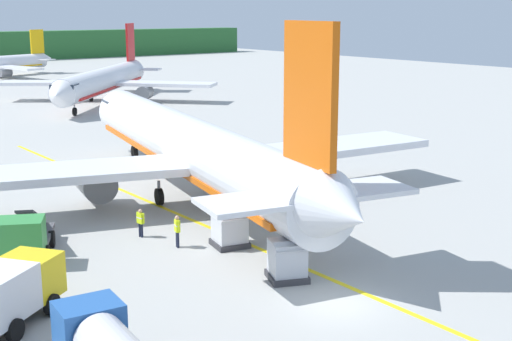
{
  "coord_description": "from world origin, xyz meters",
  "views": [
    {
      "loc": [
        -20.16,
        -20.59,
        12.36
      ],
      "look_at": [
        4.56,
        11.78,
        3.15
      ],
      "focal_mm": 49.92,
      "sensor_mm": 36.0,
      "label": 1
    }
  ],
  "objects_px": {
    "airliner_mid_apron": "(105,81)",
    "service_truck_pushback": "(3,293)",
    "cargo_container_far": "(287,260)",
    "service_truck_fuel": "(24,237)",
    "airliner_foreground": "(191,148)",
    "crew_loader_right": "(177,229)",
    "cargo_container_mid": "(230,229)",
    "crew_marshaller": "(141,221)"
  },
  "relations": [
    {
      "from": "cargo_container_mid",
      "to": "service_truck_fuel",
      "type": "bearing_deg",
      "value": 154.33
    },
    {
      "from": "service_truck_pushback",
      "to": "cargo_container_far",
      "type": "xyz_separation_m",
      "value": [
        12.23,
        -2.86,
        -0.49
      ]
    },
    {
      "from": "cargo_container_far",
      "to": "crew_loader_right",
      "type": "distance_m",
      "value": 7.33
    },
    {
      "from": "airliner_foreground",
      "to": "cargo_container_far",
      "type": "distance_m",
      "value": 16.37
    },
    {
      "from": "service_truck_pushback",
      "to": "cargo_container_mid",
      "type": "relative_size",
      "value": 2.8
    },
    {
      "from": "airliner_mid_apron",
      "to": "crew_loader_right",
      "type": "relative_size",
      "value": 16.4
    },
    {
      "from": "airliner_foreground",
      "to": "cargo_container_mid",
      "type": "xyz_separation_m",
      "value": [
        -3.91,
        -9.94,
        -2.44
      ]
    },
    {
      "from": "service_truck_fuel",
      "to": "crew_marshaller",
      "type": "distance_m",
      "value": 6.45
    },
    {
      "from": "airliner_foreground",
      "to": "crew_marshaller",
      "type": "xyz_separation_m",
      "value": [
        -6.92,
        -5.62,
        -2.45
      ]
    },
    {
      "from": "airliner_foreground",
      "to": "crew_loader_right",
      "type": "bearing_deg",
      "value": -126.59
    },
    {
      "from": "service_truck_pushback",
      "to": "crew_loader_right",
      "type": "bearing_deg",
      "value": 22.04
    },
    {
      "from": "service_truck_pushback",
      "to": "cargo_container_mid",
      "type": "xyz_separation_m",
      "value": [
        12.89,
        2.73,
        -0.49
      ]
    },
    {
      "from": "cargo_container_far",
      "to": "service_truck_fuel",
      "type": "bearing_deg",
      "value": 130.95
    },
    {
      "from": "cargo_container_far",
      "to": "crew_loader_right",
      "type": "relative_size",
      "value": 1.31
    },
    {
      "from": "crew_loader_right",
      "to": "service_truck_fuel",
      "type": "bearing_deg",
      "value": 157.29
    },
    {
      "from": "airliner_foreground",
      "to": "crew_loader_right",
      "type": "relative_size",
      "value": 23.48
    },
    {
      "from": "airliner_foreground",
      "to": "service_truck_fuel",
      "type": "distance_m",
      "value": 14.58
    },
    {
      "from": "cargo_container_far",
      "to": "crew_loader_right",
      "type": "bearing_deg",
      "value": 103.0
    },
    {
      "from": "cargo_container_mid",
      "to": "crew_loader_right",
      "type": "distance_m",
      "value": 2.79
    },
    {
      "from": "airliner_foreground",
      "to": "crew_marshaller",
      "type": "relative_size",
      "value": 25.7
    },
    {
      "from": "airliner_mid_apron",
      "to": "service_truck_pushback",
      "type": "distance_m",
      "value": 71.64
    },
    {
      "from": "airliner_foreground",
      "to": "service_truck_pushback",
      "type": "bearing_deg",
      "value": -142.99
    },
    {
      "from": "airliner_mid_apron",
      "to": "service_truck_pushback",
      "type": "relative_size",
      "value": 4.93
    },
    {
      "from": "service_truck_fuel",
      "to": "crew_marshaller",
      "type": "bearing_deg",
      "value": -2.04
    },
    {
      "from": "crew_loader_right",
      "to": "airliner_mid_apron",
      "type": "bearing_deg",
      "value": 67.71
    },
    {
      "from": "airliner_mid_apron",
      "to": "service_truck_pushback",
      "type": "height_order",
      "value": "airliner_mid_apron"
    },
    {
      "from": "service_truck_fuel",
      "to": "service_truck_pushback",
      "type": "bearing_deg",
      "value": -115.3
    },
    {
      "from": "airliner_mid_apron",
      "to": "crew_marshaller",
      "type": "height_order",
      "value": "airliner_mid_apron"
    },
    {
      "from": "service_truck_pushback",
      "to": "cargo_container_far",
      "type": "relative_size",
      "value": 2.54
    },
    {
      "from": "crew_marshaller",
      "to": "service_truck_fuel",
      "type": "bearing_deg",
      "value": 177.96
    },
    {
      "from": "crew_loader_right",
      "to": "crew_marshaller",
      "type": "bearing_deg",
      "value": 104.26
    },
    {
      "from": "crew_marshaller",
      "to": "crew_loader_right",
      "type": "distance_m",
      "value": 2.85
    },
    {
      "from": "cargo_container_mid",
      "to": "crew_marshaller",
      "type": "distance_m",
      "value": 5.27
    },
    {
      "from": "airliner_mid_apron",
      "to": "crew_loader_right",
      "type": "bearing_deg",
      "value": -112.29
    },
    {
      "from": "airliner_mid_apron",
      "to": "crew_marshaller",
      "type": "bearing_deg",
      "value": -113.88
    },
    {
      "from": "cargo_container_far",
      "to": "cargo_container_mid",
      "type": "bearing_deg",
      "value": 83.18
    },
    {
      "from": "cargo_container_mid",
      "to": "crew_marshaller",
      "type": "relative_size",
      "value": 1.3
    },
    {
      "from": "cargo_container_far",
      "to": "crew_marshaller",
      "type": "xyz_separation_m",
      "value": [
        -2.35,
        9.9,
        -0.01
      ]
    },
    {
      "from": "service_truck_pushback",
      "to": "cargo_container_far",
      "type": "bearing_deg",
      "value": -13.16
    },
    {
      "from": "airliner_mid_apron",
      "to": "crew_loader_right",
      "type": "distance_m",
      "value": 63.21
    },
    {
      "from": "service_truck_fuel",
      "to": "crew_loader_right",
      "type": "height_order",
      "value": "service_truck_fuel"
    },
    {
      "from": "airliner_foreground",
      "to": "cargo_container_far",
      "type": "xyz_separation_m",
      "value": [
        -4.57,
        -15.52,
        -2.44
      ]
    }
  ]
}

